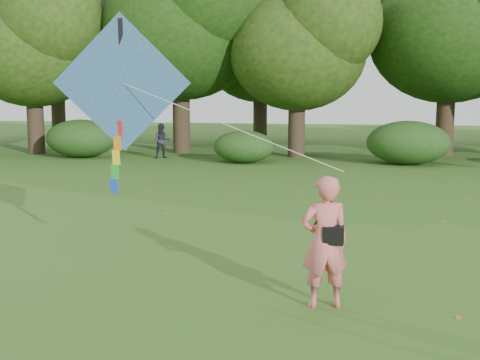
# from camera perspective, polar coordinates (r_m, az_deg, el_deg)

# --- Properties ---
(ground) EXTENTS (100.00, 100.00, 0.00)m
(ground) POSITION_cam_1_polar(r_m,az_deg,el_deg) (9.20, 4.65, -11.30)
(ground) COLOR #265114
(ground) RESTS_ON ground
(man_kite_flyer) EXTENTS (0.81, 0.66, 1.93)m
(man_kite_flyer) POSITION_cam_1_polar(r_m,az_deg,el_deg) (8.72, 8.03, -5.85)
(man_kite_flyer) COLOR #D46464
(man_kite_flyer) RESTS_ON ground
(bystander_left) EXTENTS (0.96, 0.85, 1.63)m
(bystander_left) POSITION_cam_1_polar(r_m,az_deg,el_deg) (28.37, -7.39, 3.69)
(bystander_left) COLOR #282735
(bystander_left) RESTS_ON ground
(crossbody_bag) EXTENTS (0.43, 0.20, 0.74)m
(crossbody_bag) POSITION_cam_1_polar(r_m,az_deg,el_deg) (8.65, 8.81, -5.11)
(crossbody_bag) COLOR black
(crossbody_bag) RESTS_ON ground
(flying_kite) EXTENTS (5.05, 1.82, 3.15)m
(flying_kite) POSITION_cam_1_polar(r_m,az_deg,el_deg) (10.74, -11.10, 8.77)
(flying_kite) COLOR #2739AC
(flying_kite) RESTS_ON ground
(tree_line) EXTENTS (54.70, 15.30, 9.48)m
(tree_line) POSITION_cam_1_polar(r_m,az_deg,el_deg) (31.60, 12.85, 12.72)
(tree_line) COLOR #3A2D1E
(tree_line) RESTS_ON ground
(shrub_band) EXTENTS (39.15, 3.22, 1.88)m
(shrub_band) POSITION_cam_1_polar(r_m,az_deg,el_deg) (26.36, 7.59, 3.43)
(shrub_band) COLOR #264919
(shrub_band) RESTS_ON ground
(fallen_leaves) EXTENTS (11.60, 10.26, 0.01)m
(fallen_leaves) POSITION_cam_1_polar(r_m,az_deg,el_deg) (16.26, 10.85, -2.73)
(fallen_leaves) COLOR #956028
(fallen_leaves) RESTS_ON ground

